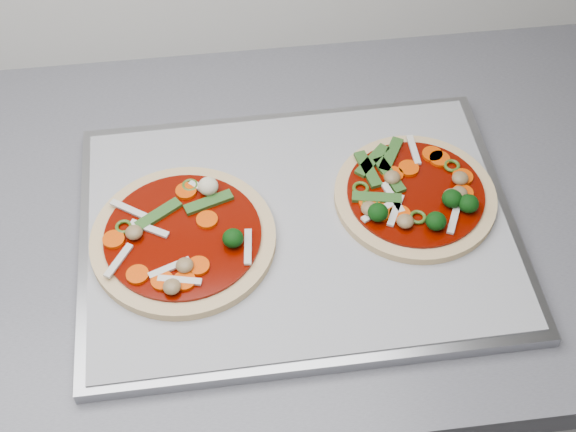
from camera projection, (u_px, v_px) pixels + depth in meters
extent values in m
cube|color=silver|center=(219.00, 394.00, 1.33)|extent=(3.60, 0.60, 0.86)
cube|color=slate|center=(195.00, 228.00, 0.98)|extent=(3.60, 0.60, 0.04)
cube|color=gray|center=(298.00, 229.00, 0.94)|extent=(0.51, 0.38, 0.02)
cube|color=#9C9CA1|center=(298.00, 224.00, 0.93)|extent=(0.49, 0.36, 0.00)
cylinder|color=tan|center=(183.00, 239.00, 0.91)|extent=(0.21, 0.21, 0.01)
cylinder|color=#620900|center=(183.00, 235.00, 0.91)|extent=(0.18, 0.18, 0.00)
torus|color=#375517|center=(124.00, 227.00, 0.91)|extent=(0.03, 0.03, 0.00)
cube|color=#345E22|center=(159.00, 214.00, 0.92)|extent=(0.06, 0.04, 0.00)
ellipsoid|color=olive|center=(172.00, 287.00, 0.85)|extent=(0.02, 0.02, 0.01)
cube|color=beige|center=(206.00, 191.00, 0.94)|extent=(0.04, 0.04, 0.00)
ellipsoid|color=beige|center=(208.00, 186.00, 0.94)|extent=(0.03, 0.03, 0.02)
cube|color=beige|center=(119.00, 261.00, 0.88)|extent=(0.03, 0.04, 0.00)
ellipsoid|color=olive|center=(185.00, 265.00, 0.87)|extent=(0.03, 0.03, 0.01)
cylinder|color=#FF3600|center=(198.00, 266.00, 0.88)|extent=(0.03, 0.03, 0.00)
cylinder|color=#FF3600|center=(162.00, 281.00, 0.86)|extent=(0.04, 0.04, 0.00)
cube|color=beige|center=(129.00, 209.00, 0.92)|extent=(0.04, 0.03, 0.00)
cylinder|color=#FF3600|center=(184.00, 281.00, 0.86)|extent=(0.03, 0.03, 0.00)
cube|color=beige|center=(248.00, 247.00, 0.89)|extent=(0.01, 0.05, 0.00)
cube|color=beige|center=(149.00, 229.00, 0.91)|extent=(0.05, 0.03, 0.00)
cube|color=beige|center=(169.00, 268.00, 0.87)|extent=(0.05, 0.02, 0.00)
cube|color=beige|center=(180.00, 280.00, 0.86)|extent=(0.05, 0.02, 0.00)
torus|color=#375517|center=(190.00, 185.00, 0.95)|extent=(0.03, 0.03, 0.00)
ellipsoid|color=#073508|center=(233.00, 238.00, 0.89)|extent=(0.03, 0.03, 0.02)
cylinder|color=#FF3600|center=(186.00, 191.00, 0.94)|extent=(0.03, 0.03, 0.00)
ellipsoid|color=olive|center=(134.00, 232.00, 0.90)|extent=(0.03, 0.03, 0.01)
cylinder|color=#FF3600|center=(114.00, 239.00, 0.90)|extent=(0.03, 0.03, 0.00)
cylinder|color=#FF3600|center=(137.00, 275.00, 0.87)|extent=(0.04, 0.04, 0.00)
cube|color=#345E22|center=(209.00, 202.00, 0.93)|extent=(0.06, 0.03, 0.00)
cylinder|color=#FF3600|center=(207.00, 220.00, 0.92)|extent=(0.03, 0.03, 0.00)
cylinder|color=tan|center=(415.00, 196.00, 0.95)|extent=(0.20, 0.20, 0.01)
cylinder|color=#620900|center=(416.00, 193.00, 0.95)|extent=(0.17, 0.17, 0.00)
cube|color=beige|center=(414.00, 150.00, 0.99)|extent=(0.01, 0.05, 0.00)
ellipsoid|color=#073508|center=(436.00, 221.00, 0.91)|extent=(0.03, 0.03, 0.02)
ellipsoid|color=olive|center=(459.00, 193.00, 0.94)|extent=(0.03, 0.03, 0.01)
cube|color=beige|center=(396.00, 210.00, 0.93)|extent=(0.03, 0.05, 0.00)
cylinder|color=#FF3600|center=(369.00, 202.00, 0.93)|extent=(0.03, 0.03, 0.00)
cube|color=beige|center=(379.00, 211.00, 0.92)|extent=(0.05, 0.03, 0.00)
torus|color=#375517|center=(361.00, 188.00, 0.95)|extent=(0.03, 0.03, 0.00)
torus|color=#375517|center=(370.00, 204.00, 0.93)|extent=(0.03, 0.03, 0.00)
ellipsoid|color=olive|center=(460.00, 178.00, 0.95)|extent=(0.02, 0.02, 0.01)
cube|color=#345E22|center=(372.00, 160.00, 0.97)|extent=(0.05, 0.05, 0.00)
cylinder|color=#FF3600|center=(409.00, 168.00, 0.97)|extent=(0.03, 0.03, 0.00)
cube|color=beige|center=(393.00, 198.00, 0.94)|extent=(0.02, 0.05, 0.00)
ellipsoid|color=olive|center=(405.00, 221.00, 0.91)|extent=(0.02, 0.02, 0.01)
cylinder|color=#FF3600|center=(393.00, 175.00, 0.96)|extent=(0.03, 0.03, 0.00)
cube|color=#345E22|center=(377.00, 198.00, 0.94)|extent=(0.06, 0.02, 0.00)
cube|color=#345E22|center=(368.00, 169.00, 0.97)|extent=(0.03, 0.06, 0.00)
ellipsoid|color=olive|center=(392.00, 177.00, 0.95)|extent=(0.02, 0.02, 0.01)
torus|color=#375517|center=(452.00, 166.00, 0.97)|extent=(0.02, 0.02, 0.00)
ellipsoid|color=#073508|center=(452.00, 199.00, 0.93)|extent=(0.03, 0.03, 0.02)
cylinder|color=#FF3600|center=(463.00, 193.00, 0.94)|extent=(0.03, 0.03, 0.00)
ellipsoid|color=olive|center=(369.00, 208.00, 0.92)|extent=(0.03, 0.03, 0.01)
cylinder|color=#FF3600|center=(440.00, 159.00, 0.98)|extent=(0.04, 0.04, 0.00)
ellipsoid|color=#073508|center=(378.00, 212.00, 0.91)|extent=(0.03, 0.03, 0.02)
ellipsoid|color=olive|center=(451.00, 196.00, 0.93)|extent=(0.02, 0.02, 0.01)
cylinder|color=#FF3600|center=(400.00, 214.00, 0.92)|extent=(0.04, 0.04, 0.00)
cylinder|color=#FF3600|center=(463.00, 177.00, 0.96)|extent=(0.03, 0.03, 0.00)
cube|color=beige|center=(454.00, 218.00, 0.92)|extent=(0.03, 0.05, 0.00)
cube|color=#345E22|center=(391.00, 155.00, 0.98)|extent=(0.04, 0.06, 0.00)
ellipsoid|color=#073508|center=(469.00, 204.00, 0.92)|extent=(0.03, 0.03, 0.02)
cube|color=#345E22|center=(389.00, 175.00, 0.96)|extent=(0.03, 0.06, 0.00)
torus|color=#375517|center=(418.00, 217.00, 0.92)|extent=(0.03, 0.03, 0.00)
cylinder|color=#FF3600|center=(432.00, 154.00, 0.98)|extent=(0.04, 0.04, 0.00)
cylinder|color=#FF3600|center=(382.00, 212.00, 0.92)|extent=(0.03, 0.03, 0.00)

